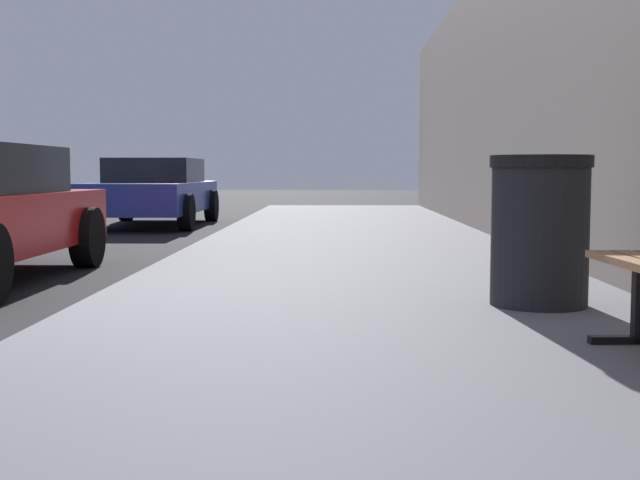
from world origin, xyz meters
TOP-DOWN VIEW (x-y plane):
  - sidewalk at (4.00, 0.00)m, footprint 4.00×32.00m
  - trash_bin at (5.06, -0.13)m, footprint 0.66×0.66m
  - car_blue at (0.26, 10.22)m, footprint 1.99×4.51m

SIDE VIEW (x-z plane):
  - sidewalk at x=4.00m, z-range 0.00..0.15m
  - trash_bin at x=5.06m, z-range 0.15..1.13m
  - car_blue at x=0.26m, z-range 0.01..1.28m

